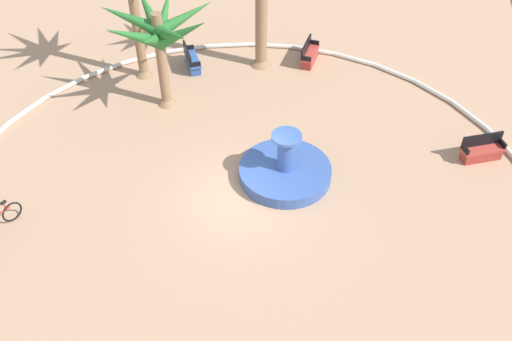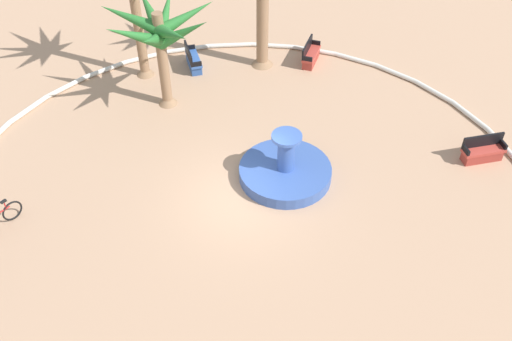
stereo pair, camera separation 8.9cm
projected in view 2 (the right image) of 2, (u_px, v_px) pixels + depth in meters
The scene contains 7 objects.
ground_plane at pixel (243, 198), 19.80m from camera, with size 80.00×80.00×0.00m, color tan.
plaza_curb at pixel (243, 196), 19.73m from camera, with size 20.73×20.73×0.20m, color silver.
fountain at pixel (285, 171), 20.40m from camera, with size 3.31×3.31×1.92m.
palm_tree_mid_plaza at pixel (160, 32), 21.69m from camera, with size 4.50×4.55×4.36m.
bench_east at pixel (311, 56), 26.09m from camera, with size 1.64×0.67×1.00m.
bench_west at pixel (482, 152), 21.08m from camera, with size 1.14×1.66×1.00m.
bench_north at pixel (193, 61), 25.76m from camera, with size 1.65×1.20×1.00m.
Camera 2 is at (13.55, 3.46, 14.05)m, focal length 40.15 mm.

